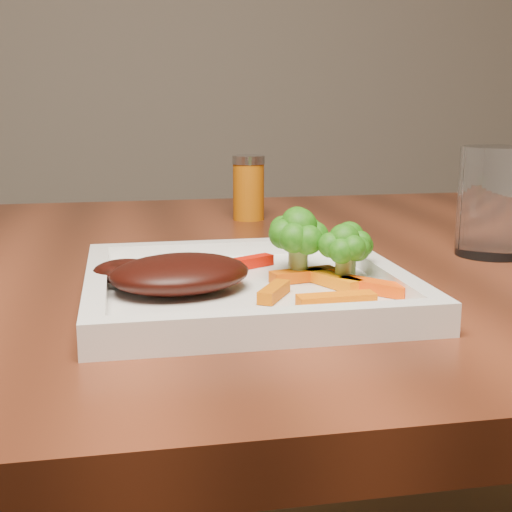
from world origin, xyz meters
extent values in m
cube|color=white|center=(-0.16, -0.21, 0.76)|extent=(0.27, 0.27, 0.01)
ellipsoid|color=black|center=(-0.22, -0.22, 0.78)|extent=(0.14, 0.12, 0.03)
cube|color=#FD6C04|center=(-0.11, -0.29, 0.77)|extent=(0.06, 0.02, 0.01)
cube|color=#FF4A04|center=(-0.06, -0.26, 0.77)|extent=(0.05, 0.06, 0.01)
cube|color=#CF5D03|center=(-0.15, -0.26, 0.77)|extent=(0.04, 0.05, 0.01)
cube|color=red|center=(-0.15, -0.15, 0.77)|extent=(0.05, 0.04, 0.01)
cube|color=orange|center=(-0.09, -0.23, 0.77)|extent=(0.04, 0.06, 0.01)
cube|color=#DC5103|center=(-0.11, -0.21, 0.77)|extent=(0.06, 0.03, 0.01)
cylinder|color=#B05C09|center=(-0.09, 0.20, 0.80)|extent=(0.06, 0.06, 0.09)
cylinder|color=white|center=(0.14, -0.09, 0.81)|extent=(0.10, 0.10, 0.12)
camera|label=1|loc=(-0.27, -0.80, 0.92)|focal=50.00mm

